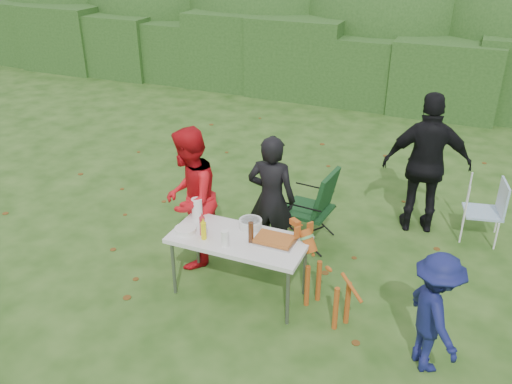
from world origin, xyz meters
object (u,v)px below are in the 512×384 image
at_px(person_red_jacket, 190,198).
at_px(mustard_bottle, 204,231).
at_px(lawn_chair, 483,210).
at_px(camping_chair, 308,205).
at_px(person_black_puffy, 427,164).
at_px(dog, 328,280).
at_px(ketchup_bottle, 202,226).
at_px(child, 434,313).
at_px(paper_towel_roll, 197,209).
at_px(beer_bottle, 251,232).
at_px(person_cook, 271,199).
at_px(folding_table, 239,242).

relative_size(person_red_jacket, mustard_bottle, 8.73).
distance_m(person_red_jacket, lawn_chair, 3.84).
bearing_deg(camping_chair, person_black_puffy, -140.08).
bearing_deg(dog, ketchup_bottle, 38.27).
height_order(dog, lawn_chair, dog).
xyz_separation_m(child, paper_towel_roll, (-2.72, 0.51, 0.25)).
bearing_deg(paper_towel_roll, beer_bottle, -16.01).
bearing_deg(lawn_chair, ketchup_bottle, 29.15).
bearing_deg(person_black_puffy, lawn_chair, 170.42).
xyz_separation_m(child, ketchup_bottle, (-2.50, 0.22, 0.23)).
relative_size(person_cook, person_red_jacket, 0.94).
distance_m(folding_table, beer_bottle, 0.24).
relative_size(camping_chair, ketchup_bottle, 4.78).
xyz_separation_m(person_cook, person_red_jacket, (-0.86, -0.46, 0.06)).
bearing_deg(folding_table, person_black_puffy, 54.08).
height_order(person_cook, beer_bottle, person_cook).
relative_size(child, beer_bottle, 5.15).
distance_m(camping_chair, lawn_chair, 2.32).
height_order(lawn_chair, mustard_bottle, mustard_bottle).
bearing_deg(ketchup_bottle, lawn_chair, 40.93).
bearing_deg(paper_towel_roll, mustard_bottle, -52.62).
relative_size(person_black_puffy, lawn_chair, 2.28).
distance_m(mustard_bottle, beer_bottle, 0.51).
xyz_separation_m(folding_table, child, (2.11, -0.32, -0.07)).
height_order(person_red_jacket, paper_towel_roll, person_red_jacket).
distance_m(ketchup_bottle, beer_bottle, 0.55).
height_order(child, ketchup_bottle, child).
xyz_separation_m(folding_table, beer_bottle, (0.16, -0.03, 0.17)).
relative_size(person_red_jacket, camping_chair, 1.66).
bearing_deg(beer_bottle, camping_chair, 82.59).
height_order(person_red_jacket, child, person_red_jacket).
bearing_deg(person_red_jacket, lawn_chair, 107.75).
xyz_separation_m(mustard_bottle, beer_bottle, (0.50, 0.14, 0.02)).
relative_size(person_black_puffy, child, 1.56).
bearing_deg(beer_bottle, ketchup_bottle, -172.87).
xyz_separation_m(person_black_puffy, mustard_bottle, (-2.00, -2.46, -0.12)).
distance_m(lawn_chair, ketchup_bottle, 3.78).
relative_size(person_red_jacket, child, 1.41).
height_order(person_cook, camping_chair, person_cook).
distance_m(person_black_puffy, child, 2.67).
bearing_deg(dog, person_black_puffy, -73.31).
height_order(dog, camping_chair, camping_chair).
distance_m(dog, beer_bottle, 0.95).
distance_m(person_red_jacket, mustard_bottle, 0.73).
relative_size(mustard_bottle, ketchup_bottle, 0.91).
relative_size(camping_chair, paper_towel_roll, 4.05).
bearing_deg(ketchup_bottle, person_red_jacket, 131.41).
height_order(person_red_jacket, camping_chair, person_red_jacket).
xyz_separation_m(person_red_jacket, lawn_chair, (3.26, 1.98, -0.45)).
relative_size(folding_table, child, 1.21).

